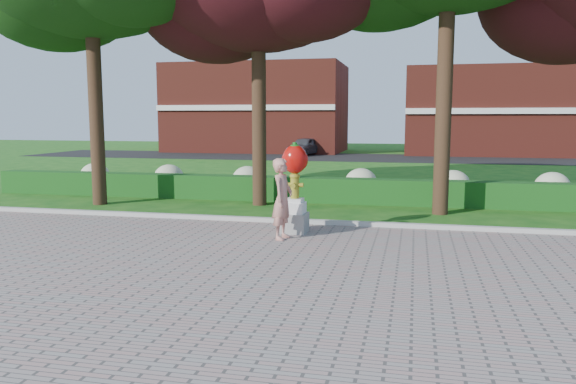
# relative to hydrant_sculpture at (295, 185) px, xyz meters

# --- Properties ---
(ground) EXTENTS (100.00, 100.00, 0.00)m
(ground) POSITION_rel_hydrant_sculpture_xyz_m (-0.03, -1.83, -1.17)
(ground) COLOR #134E13
(ground) RESTS_ON ground
(walkway) EXTENTS (40.00, 14.00, 0.04)m
(walkway) POSITION_rel_hydrant_sculpture_xyz_m (-0.03, -5.83, -1.15)
(walkway) COLOR gray
(walkway) RESTS_ON ground
(curb) EXTENTS (40.00, 0.18, 0.15)m
(curb) POSITION_rel_hydrant_sculpture_xyz_m (-0.03, 1.17, -1.09)
(curb) COLOR #ADADA5
(curb) RESTS_ON ground
(lawn_hedge) EXTENTS (24.00, 0.70, 0.80)m
(lawn_hedge) POSITION_rel_hydrant_sculpture_xyz_m (-0.03, 5.17, -0.77)
(lawn_hedge) COLOR #154A15
(lawn_hedge) RESTS_ON ground
(hydrangea_row) EXTENTS (20.10, 1.10, 0.99)m
(hydrangea_row) POSITION_rel_hydrant_sculpture_xyz_m (0.54, 6.17, -0.62)
(hydrangea_row) COLOR #AFB187
(hydrangea_row) RESTS_ON ground
(street) EXTENTS (50.00, 8.00, 0.02)m
(street) POSITION_rel_hydrant_sculpture_xyz_m (-0.03, 26.17, -1.16)
(street) COLOR black
(street) RESTS_ON ground
(building_left) EXTENTS (14.00, 8.00, 7.00)m
(building_left) POSITION_rel_hydrant_sculpture_xyz_m (-10.03, 32.17, 2.33)
(building_left) COLOR maroon
(building_left) RESTS_ON ground
(building_right) EXTENTS (12.00, 8.00, 6.40)m
(building_right) POSITION_rel_hydrant_sculpture_xyz_m (7.97, 32.17, 2.03)
(building_right) COLOR maroon
(building_right) RESTS_ON ground
(hydrant_sculpture) EXTENTS (0.62, 0.60, 2.13)m
(hydrant_sculpture) POSITION_rel_hydrant_sculpture_xyz_m (0.00, 0.00, 0.00)
(hydrant_sculpture) COLOR gray
(hydrant_sculpture) RESTS_ON walkway
(woman) EXTENTS (0.51, 0.71, 1.81)m
(woman) POSITION_rel_hydrant_sculpture_xyz_m (-0.12, -0.74, -0.22)
(woman) COLOR tan
(woman) RESTS_ON walkway
(parked_car) EXTENTS (2.38, 4.10, 1.31)m
(parked_car) POSITION_rel_hydrant_sculpture_xyz_m (-5.20, 27.63, -0.49)
(parked_car) COLOR #47494F
(parked_car) RESTS_ON street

